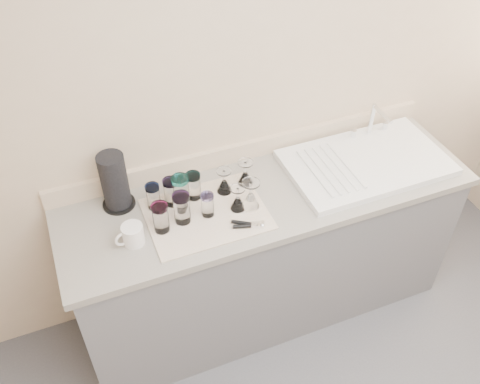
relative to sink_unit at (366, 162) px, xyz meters
name	(u,v)px	position (x,y,z in m)	size (l,w,h in m)	color
room_envelope	(472,299)	(-0.55, -1.20, 0.64)	(3.54, 3.50, 2.52)	#4C4C51
counter_unit	(265,252)	(-0.55, 0.00, -0.47)	(2.06, 0.62, 0.90)	#5E5E63
sink_unit	(366,162)	(0.00, 0.00, 0.00)	(0.82, 0.50, 0.22)	white
dish_towel	(206,214)	(-0.88, -0.04, -0.02)	(0.55, 0.42, 0.01)	silver
tumbler_teal	(153,196)	(-1.10, 0.09, 0.06)	(0.07, 0.07, 0.13)	white
tumbler_cyan	(171,192)	(-1.01, 0.09, 0.06)	(0.07, 0.07, 0.14)	white
tumbler_purple	(194,186)	(-0.90, 0.09, 0.06)	(0.07, 0.07, 0.14)	white
tumbler_magenta	(161,217)	(-1.10, -0.06, 0.06)	(0.08, 0.08, 0.15)	white
tumbler_blue	(182,208)	(-1.00, -0.04, 0.07)	(0.08, 0.08, 0.16)	white
tumbler_lavender	(208,205)	(-0.88, -0.05, 0.05)	(0.06, 0.06, 0.12)	white
tumbler_extra	(181,191)	(-0.97, 0.07, 0.07)	(0.08, 0.08, 0.16)	white
goblet_back_left	(224,184)	(-0.75, 0.08, 0.03)	(0.07, 0.07, 0.13)	white
goblet_back_right	(245,176)	(-0.64, 0.09, 0.03)	(0.08, 0.08, 0.14)	white
goblet_front_left	(238,201)	(-0.74, -0.06, 0.03)	(0.07, 0.07, 0.13)	white
goblet_front_right	(251,198)	(-0.67, -0.07, 0.04)	(0.08, 0.08, 0.15)	white
can_opener	(248,225)	(-0.74, -0.19, 0.00)	(0.14, 0.10, 0.02)	silver
white_mug	(132,235)	(-1.24, -0.08, 0.03)	(0.14, 0.11, 0.10)	white
paper_towel_roll	(115,182)	(-1.25, 0.18, 0.12)	(0.15, 0.15, 0.29)	black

